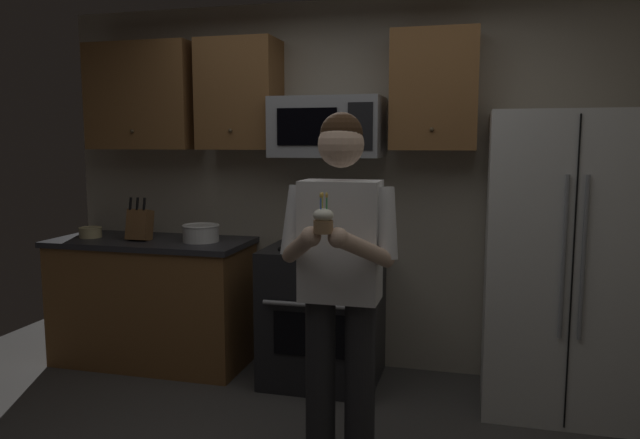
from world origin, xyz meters
name	(u,v)px	position (x,y,z in m)	size (l,w,h in m)	color
wall_back	(357,187)	(0.00, 1.75, 1.30)	(4.40, 0.10, 2.60)	#B7AD99
oven_range	(323,314)	(-0.15, 1.36, 0.46)	(0.76, 0.70, 0.93)	black
microwave	(328,127)	(-0.15, 1.48, 1.72)	(0.74, 0.41, 0.40)	#9EA0A5
refrigerator	(563,263)	(1.35, 1.32, 0.90)	(0.90, 0.75, 1.80)	white
cabinet_row_upper	(250,95)	(-0.72, 1.53, 1.95)	(2.78, 0.36, 0.76)	brown
counter_left	(153,301)	(-1.45, 1.38, 0.46)	(1.44, 0.66, 0.92)	brown
knife_block	(140,224)	(-1.51, 1.33, 1.03)	(0.16, 0.15, 0.32)	brown
bowl_large_white	(201,233)	(-1.05, 1.38, 0.98)	(0.27, 0.27, 0.12)	white
bowl_small_colored	(90,232)	(-1.93, 1.34, 0.96)	(0.17, 0.17, 0.08)	beige
person	(340,273)	(0.20, 0.29, 1.00)	(0.60, 0.48, 1.76)	#262628
cupcake	(323,220)	(0.20, -0.04, 1.29)	(0.09, 0.09, 0.17)	#A87F56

